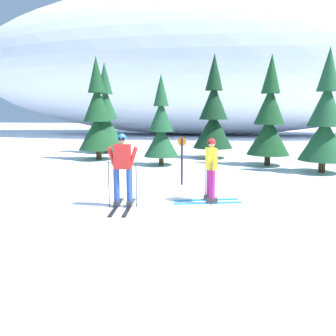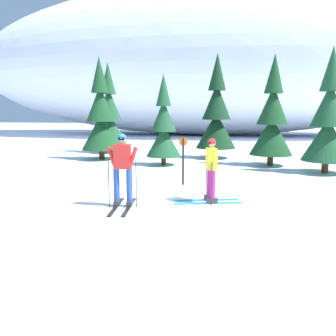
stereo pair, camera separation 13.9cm
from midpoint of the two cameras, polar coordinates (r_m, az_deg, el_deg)
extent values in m
plane|color=white|center=(8.77, -2.63, -6.20)|extent=(120.00, 120.00, 0.00)
cube|color=#2893CC|center=(8.92, 7.21, -5.90)|extent=(1.74, 0.55, 0.03)
cube|color=#2893CC|center=(9.23, 6.79, -5.37)|extent=(1.74, 0.55, 0.03)
cube|color=#38383D|center=(8.92, 7.85, -5.41)|extent=(0.31, 0.21, 0.12)
cube|color=#38383D|center=(9.23, 7.41, -4.90)|extent=(0.31, 0.21, 0.12)
cylinder|color=#B7237A|center=(8.82, 7.91, -2.72)|extent=(0.15, 0.15, 0.74)
cylinder|color=#B7237A|center=(9.13, 7.46, -2.29)|extent=(0.15, 0.15, 0.74)
cube|color=yellow|center=(8.87, 7.77, 1.56)|extent=(0.34, 0.46, 0.55)
cylinder|color=yellow|center=(8.63, 8.13, 0.88)|extent=(0.17, 0.29, 0.58)
cylinder|color=yellow|center=(9.12, 7.42, 1.35)|extent=(0.17, 0.29, 0.58)
sphere|color=tan|center=(8.82, 7.83, 4.12)|extent=(0.19, 0.19, 0.19)
sphere|color=red|center=(8.82, 7.84, 4.31)|extent=(0.21, 0.21, 0.21)
cube|color=black|center=(8.81, 7.32, 4.18)|extent=(0.07, 0.15, 0.07)
cylinder|color=#2D2D33|center=(8.63, 7.79, -2.72)|extent=(0.02, 0.02, 1.12)
cylinder|color=#2D2D33|center=(8.75, 7.72, -5.92)|extent=(0.07, 0.07, 0.01)
cylinder|color=#2D2D33|center=(9.29, 6.87, -1.83)|extent=(0.02, 0.02, 1.12)
cylinder|color=#2D2D33|center=(9.40, 6.81, -4.82)|extent=(0.07, 0.07, 0.01)
cube|color=black|center=(8.57, -6.10, -6.52)|extent=(0.29, 1.63, 0.03)
cube|color=black|center=(8.63, -8.23, -6.46)|extent=(0.29, 1.63, 0.03)
cube|color=#38383D|center=(8.64, -6.00, -5.86)|extent=(0.17, 0.29, 0.12)
cube|color=#38383D|center=(8.70, -8.11, -5.80)|extent=(0.17, 0.29, 0.12)
cylinder|color=#2D519E|center=(8.53, -6.06, -2.81)|extent=(0.15, 0.15, 0.82)
cylinder|color=#2D519E|center=(8.59, -8.18, -2.77)|extent=(0.15, 0.15, 0.82)
cube|color=red|center=(8.44, -7.22, 1.95)|extent=(0.43, 0.29, 0.61)
cylinder|color=red|center=(8.40, -5.51, 1.64)|extent=(0.28, 0.13, 0.58)
cylinder|color=red|center=(8.49, -8.90, 1.66)|extent=(0.28, 0.13, 0.58)
sphere|color=tan|center=(8.39, -7.28, 4.85)|extent=(0.19, 0.19, 0.19)
sphere|color=#2366B2|center=(8.39, -7.29, 5.06)|extent=(0.21, 0.21, 0.21)
cube|color=black|center=(8.31, -7.39, 4.88)|extent=(0.15, 0.05, 0.07)
cylinder|color=#2D2D33|center=(8.44, -4.90, -2.74)|extent=(0.02, 0.02, 1.18)
cylinder|color=#2D2D33|center=(8.57, -4.85, -6.19)|extent=(0.07, 0.07, 0.01)
cylinder|color=#2D2D33|center=(8.57, -9.47, -2.65)|extent=(0.02, 0.02, 1.18)
cylinder|color=#2D2D33|center=(8.69, -9.37, -6.06)|extent=(0.07, 0.07, 0.01)
cylinder|color=#47301E|center=(20.23, -9.55, 3.59)|extent=(0.28, 0.28, 0.70)
cone|color=#1E512D|center=(20.15, -9.63, 6.58)|extent=(1.99, 1.99, 1.78)
cone|color=#1E512D|center=(20.13, -9.74, 10.63)|extent=(1.43, 1.43, 1.78)
cone|color=#1E512D|center=(20.22, -9.86, 14.67)|extent=(0.87, 0.87, 1.78)
cylinder|color=#47301E|center=(17.35, -10.84, 2.57)|extent=(0.27, 0.27, 0.68)
cone|color=#194723|center=(17.26, -10.95, 5.97)|extent=(1.94, 1.94, 1.73)
cone|color=#194723|center=(17.24, -11.10, 10.58)|extent=(1.39, 1.39, 1.73)
cone|color=#194723|center=(17.32, -11.25, 15.17)|extent=(0.85, 0.85, 1.73)
cylinder|color=#47301E|center=(15.19, -0.48, 1.51)|extent=(0.22, 0.22, 0.54)
cone|color=#1E512D|center=(15.10, -0.48, 4.60)|extent=(1.54, 1.54, 1.38)
cone|color=#1E512D|center=(15.04, -0.49, 8.79)|extent=(1.11, 1.11, 1.38)
cone|color=#1E512D|center=(15.07, -0.49, 12.99)|extent=(0.68, 0.68, 1.38)
cylinder|color=#47301E|center=(17.69, 8.21, 2.82)|extent=(0.28, 0.28, 0.71)
cone|color=#14381E|center=(17.60, 8.30, 6.31)|extent=(2.02, 2.02, 1.81)
cone|color=#14381E|center=(17.58, 8.41, 11.03)|extent=(1.46, 1.46, 1.81)
cone|color=#14381E|center=(17.68, 8.53, 15.73)|extent=(0.89, 0.89, 1.81)
cylinder|color=#47301E|center=(15.74, 17.06, 1.58)|extent=(0.26, 0.26, 0.65)
cone|color=#194723|center=(15.64, 17.23, 5.18)|extent=(1.86, 1.86, 1.67)
cone|color=#194723|center=(15.61, 17.47, 10.07)|extent=(1.34, 1.34, 1.67)
cone|color=#194723|center=(15.69, 17.72, 14.94)|extent=(0.82, 0.82, 1.67)
cylinder|color=#47301E|center=(14.59, 25.15, 0.50)|extent=(0.26, 0.26, 0.65)
cone|color=#1E512D|center=(14.49, 25.42, 4.36)|extent=(1.85, 1.85, 1.66)
cone|color=#1E512D|center=(14.45, 25.80, 9.60)|extent=(1.33, 1.33, 1.66)
cone|color=#1E512D|center=(14.54, 26.18, 14.82)|extent=(0.81, 0.81, 1.66)
ellipsoid|color=white|center=(35.98, 6.46, 17.25)|extent=(49.86, 16.58, 14.58)
cylinder|color=black|center=(11.01, 2.92, 1.10)|extent=(0.07, 0.07, 1.54)
cylinder|color=orange|center=(10.94, 2.95, 4.46)|extent=(0.28, 0.02, 0.28)
camera|label=1|loc=(0.07, -89.54, 0.08)|focal=36.25mm
camera|label=2|loc=(0.07, 90.46, -0.08)|focal=36.25mm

